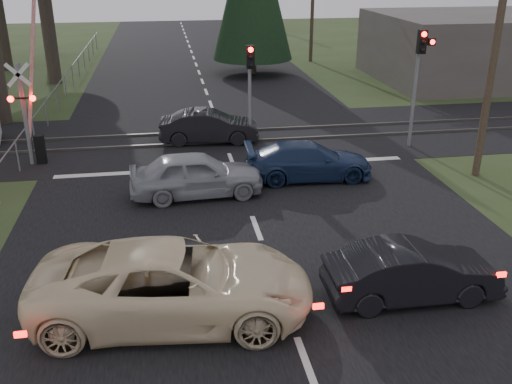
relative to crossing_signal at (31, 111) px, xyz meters
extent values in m
plane|color=#2D3B1A|center=(7.27, -9.79, -2.06)|extent=(120.00, 120.00, 0.00)
cube|color=black|center=(7.27, 0.21, -2.05)|extent=(14.00, 100.00, 0.01)
cube|color=black|center=(7.27, 2.21, -2.05)|extent=(120.00, 8.00, 0.01)
cube|color=silver|center=(7.27, -1.59, -2.05)|extent=(13.00, 0.35, 0.00)
cube|color=#59544C|center=(7.27, 1.41, -2.01)|extent=(120.00, 0.12, 0.10)
cube|color=#59544C|center=(7.27, 3.01, -2.01)|extent=(120.00, 0.12, 0.10)
cylinder|color=slate|center=(-0.23, 0.01, -0.16)|extent=(0.18, 0.18, 3.80)
cube|color=white|center=(-0.23, -0.09, 1.34)|extent=(0.88, 0.03, 0.88)
cube|color=white|center=(-0.23, -0.09, 1.34)|extent=(0.88, 0.03, 0.88)
cube|color=black|center=(-0.23, -0.07, 0.49)|extent=(0.90, 0.06, 0.06)
sphere|color=#FF0C07|center=(-0.61, -0.14, 0.49)|extent=(0.22, 0.22, 0.22)
sphere|color=#FF0C07|center=(0.15, -0.14, 0.49)|extent=(0.22, 0.22, 0.22)
cube|color=black|center=(0.12, 0.01, -1.51)|extent=(0.35, 0.25, 1.10)
cube|color=red|center=(0.32, 0.01, 1.94)|extent=(1.16, 0.10, 5.93)
cylinder|color=slate|center=(14.77, -0.19, -0.16)|extent=(0.14, 0.14, 3.80)
cube|color=black|center=(14.77, -0.37, 2.19)|extent=(0.32, 0.24, 0.90)
sphere|color=#FF0C07|center=(14.77, -0.50, 2.49)|extent=(0.20, 0.20, 0.20)
sphere|color=black|center=(14.77, -0.50, 2.19)|extent=(0.18, 0.18, 0.18)
sphere|color=black|center=(14.77, -0.50, 1.89)|extent=(0.18, 0.18, 0.18)
cube|color=black|center=(15.15, -0.37, 2.19)|extent=(0.28, 0.22, 0.28)
sphere|color=#FF0C07|center=(15.15, -0.49, 2.19)|extent=(0.18, 0.18, 0.18)
cylinder|color=slate|center=(8.27, 1.01, -0.46)|extent=(0.14, 0.14, 3.20)
cube|color=black|center=(8.27, 0.83, 1.59)|extent=(0.32, 0.24, 0.90)
sphere|color=#FF0C07|center=(8.27, 0.70, 1.89)|extent=(0.20, 0.20, 0.20)
sphere|color=black|center=(8.27, 0.70, 1.59)|extent=(0.18, 0.18, 0.18)
sphere|color=black|center=(8.27, 0.70, 1.29)|extent=(0.18, 0.18, 0.18)
cylinder|color=#4C3D2D|center=(15.77, -3.79, 2.44)|extent=(0.26, 0.26, 9.00)
cylinder|color=#473D33|center=(-1.73, 15.21, 0.64)|extent=(0.80, 0.80, 5.40)
cylinder|color=#473D33|center=(-3.73, 26.21, 0.64)|extent=(0.80, 0.80, 5.40)
cylinder|color=#473D33|center=(10.77, 16.21, -1.06)|extent=(0.50, 0.50, 2.00)
cube|color=#59514C|center=(25.27, 12.21, -0.06)|extent=(14.00, 10.00, 4.00)
imported|color=beige|center=(4.82, -10.79, -1.22)|extent=(6.24, 3.35, 1.67)
imported|color=black|center=(10.19, -10.92, -1.40)|extent=(4.00, 1.39, 1.32)
imported|color=gray|center=(5.74, -4.06, -1.32)|extent=(4.41, 1.96, 1.47)
imported|color=#19294B|center=(9.73, -3.12, -1.41)|extent=(4.54, 1.99, 1.30)
imported|color=black|center=(6.64, 1.66, -1.38)|extent=(4.23, 1.82, 1.36)
camera|label=1|loc=(4.87, -21.47, 5.29)|focal=40.00mm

